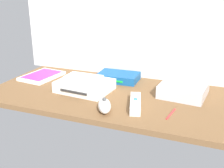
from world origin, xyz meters
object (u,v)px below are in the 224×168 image
(game_console, at_px, (85,86))
(mini_computer, at_px, (184,89))
(remote_wand, at_px, (135,103))
(network_router, at_px, (118,77))
(remote_classic_pad, at_px, (84,78))
(game_case, at_px, (42,76))
(remote_nunchuk, at_px, (104,106))
(stylus_pen, at_px, (171,113))

(game_console, relative_size, mini_computer, 1.20)
(remote_wand, bearing_deg, network_router, 105.55)
(remote_classic_pad, bearing_deg, game_case, 163.92)
(game_case, bearing_deg, mini_computer, 7.81)
(game_case, distance_m, remote_nunchuk, 0.48)
(game_case, xyz_separation_m, remote_nunchuk, (0.42, -0.24, 0.01))
(game_console, distance_m, remote_wand, 0.26)
(network_router, height_order, remote_wand, same)
(mini_computer, xyz_separation_m, stylus_pen, (-0.02, -0.19, -0.02))
(game_console, bearing_deg, network_router, 69.31)
(mini_computer, relative_size, remote_wand, 1.23)
(game_console, relative_size, network_router, 1.22)
(remote_classic_pad, height_order, stylus_pen, remote_classic_pad)
(game_console, distance_m, mini_computer, 0.40)
(remote_nunchuk, height_order, remote_classic_pad, remote_classic_pad)
(mini_computer, xyz_separation_m, remote_nunchuk, (-0.23, -0.25, -0.01))
(remote_wand, bearing_deg, remote_classic_pad, 145.09)
(stylus_pen, bearing_deg, remote_nunchuk, -165.09)
(remote_nunchuk, xyz_separation_m, remote_classic_pad, (-0.16, 0.15, 0.03))
(remote_classic_pad, bearing_deg, stylus_pen, -12.68)
(game_case, bearing_deg, network_router, 21.21)
(stylus_pen, bearing_deg, mini_computer, 85.28)
(remote_nunchuk, relative_size, remote_classic_pad, 0.75)
(network_router, xyz_separation_m, remote_classic_pad, (-0.09, -0.17, 0.04))
(game_case, height_order, remote_nunchuk, remote_nunchuk)
(game_case, bearing_deg, remote_classic_pad, -10.76)
(game_console, height_order, remote_nunchuk, remote_nunchuk)
(network_router, relative_size, stylus_pen, 2.03)
(remote_classic_pad, distance_m, stylus_pen, 0.39)
(network_router, bearing_deg, remote_wand, -59.89)
(game_case, relative_size, network_router, 1.12)
(network_router, bearing_deg, game_console, -117.29)
(remote_wand, bearing_deg, game_case, 145.81)
(game_console, distance_m, remote_classic_pad, 0.03)
(remote_classic_pad, bearing_deg, remote_wand, -17.47)
(mini_computer, height_order, remote_wand, mini_computer)
(remote_classic_pad, xyz_separation_m, stylus_pen, (0.37, -0.09, -0.05))
(game_console, xyz_separation_m, game_case, (-0.27, 0.08, -0.01))
(remote_wand, distance_m, remote_classic_pad, 0.26)
(game_console, xyz_separation_m, remote_nunchuk, (0.15, -0.15, -0.00))
(game_case, xyz_separation_m, stylus_pen, (0.64, -0.18, -0.00))
(mini_computer, distance_m, game_case, 0.65)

